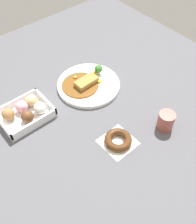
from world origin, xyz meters
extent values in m
plane|color=#4C4C51|center=(0.00, 0.00, 0.00)|extent=(1.60, 1.60, 0.00)
cylinder|color=white|center=(-0.14, -0.16, 0.01)|extent=(0.29, 0.29, 0.02)
cylinder|color=brown|center=(-0.10, -0.18, 0.02)|extent=(0.17, 0.17, 0.01)
cube|color=#A87538|center=(-0.13, -0.16, 0.04)|extent=(0.11, 0.06, 0.02)
cylinder|color=white|center=(-0.18, -0.14, 0.02)|extent=(0.06, 0.06, 0.00)
ellipsoid|color=yellow|center=(-0.18, -0.14, 0.03)|extent=(0.03, 0.03, 0.01)
cylinder|color=#8CB766|center=(-0.22, -0.18, 0.03)|extent=(0.01, 0.01, 0.02)
sphere|color=#387A2D|center=(-0.22, -0.18, 0.05)|extent=(0.04, 0.04, 0.04)
cube|color=orange|center=(-0.11, -0.23, 0.02)|extent=(0.02, 0.02, 0.01)
cube|color=orange|center=(-0.20, -0.19, 0.03)|extent=(0.02, 0.02, 0.02)
cube|color=white|center=(0.18, -0.19, 0.01)|extent=(0.21, 0.16, 0.01)
cube|color=white|center=(0.08, -0.19, 0.03)|extent=(0.01, 0.16, 0.03)
cube|color=white|center=(0.28, -0.19, 0.03)|extent=(0.01, 0.16, 0.03)
cube|color=white|center=(0.18, -0.27, 0.03)|extent=(0.21, 0.01, 0.03)
cube|color=white|center=(0.18, -0.11, 0.03)|extent=(0.21, 0.01, 0.03)
sphere|color=#DBB77A|center=(0.12, -0.22, 0.04)|extent=(0.05, 0.05, 0.05)
sphere|color=pink|center=(0.17, -0.22, 0.04)|extent=(0.05, 0.05, 0.05)
sphere|color=#9E6B3D|center=(0.23, -0.21, 0.04)|extent=(0.05, 0.05, 0.05)
sphere|color=silver|center=(0.12, -0.16, 0.04)|extent=(0.05, 0.05, 0.05)
sphere|color=brown|center=(0.18, -0.15, 0.04)|extent=(0.05, 0.05, 0.05)
cube|color=white|center=(-0.03, 0.15, 0.00)|extent=(0.13, 0.13, 0.00)
torus|color=#4C2B14|center=(-0.03, 0.15, 0.02)|extent=(0.11, 0.11, 0.03)
cylinder|color=#9E4C42|center=(-0.23, 0.22, 0.04)|extent=(0.07, 0.07, 0.08)
camera|label=1|loc=(0.41, 0.56, 0.87)|focal=43.32mm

